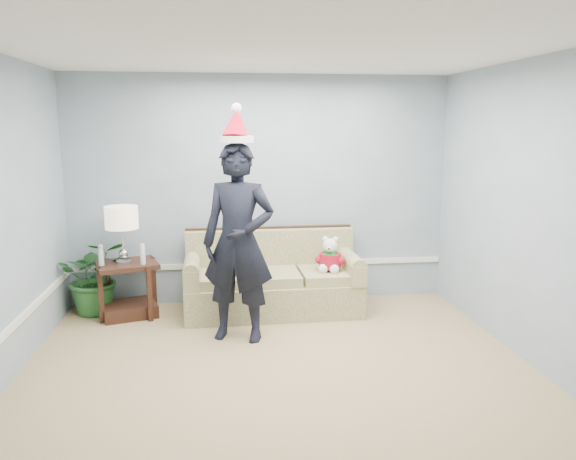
% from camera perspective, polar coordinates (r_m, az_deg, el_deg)
% --- Properties ---
extents(room_shell, '(4.54, 5.04, 2.74)m').
position_cam_1_polar(room_shell, '(4.22, -0.32, 0.18)').
color(room_shell, tan).
rests_on(room_shell, ground).
extents(wainscot_trim, '(4.49, 4.99, 0.06)m').
position_cam_1_polar(wainscot_trim, '(5.60, -13.88, -7.00)').
color(wainscot_trim, white).
rests_on(wainscot_trim, room_shell).
extents(sofa, '(1.99, 0.88, 0.93)m').
position_cam_1_polar(sofa, '(6.49, -1.63, -5.38)').
color(sofa, '#576A32').
rests_on(sofa, room_shell).
extents(side_table, '(0.77, 0.70, 0.62)m').
position_cam_1_polar(side_table, '(6.57, -15.89, -6.38)').
color(side_table, '#3E2016').
rests_on(side_table, room_shell).
extents(table_lamp, '(0.36, 0.36, 0.64)m').
position_cam_1_polar(table_lamp, '(6.34, -16.55, 0.98)').
color(table_lamp, silver).
rests_on(table_lamp, side_table).
extents(candle_pair, '(0.50, 0.06, 0.23)m').
position_cam_1_polar(candle_pair, '(6.36, -16.51, -2.49)').
color(candle_pair, silver).
rests_on(candle_pair, side_table).
extents(houseplant, '(0.91, 0.84, 0.86)m').
position_cam_1_polar(houseplant, '(6.74, -18.94, -4.47)').
color(houseplant, '#256129').
rests_on(houseplant, room_shell).
extents(man, '(0.82, 0.66, 1.96)m').
position_cam_1_polar(man, '(5.51, -5.05, -1.29)').
color(man, black).
rests_on(man, room_shell).
extents(santa_hat, '(0.40, 0.43, 0.38)m').
position_cam_1_polar(santa_hat, '(5.41, -5.26, 10.53)').
color(santa_hat, white).
rests_on(santa_hat, man).
extents(teddy_bear, '(0.31, 0.32, 0.40)m').
position_cam_1_polar(teddy_bear, '(6.36, 4.31, -2.90)').
color(teddy_bear, white).
rests_on(teddy_bear, sofa).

